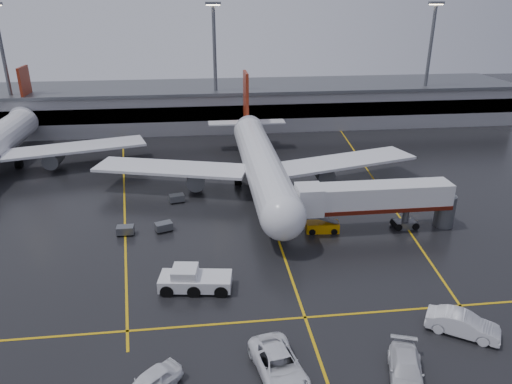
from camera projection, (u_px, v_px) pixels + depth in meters
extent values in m
plane|color=black|center=(269.00, 214.00, 62.52)|extent=(220.00, 220.00, 0.00)
cube|color=gold|center=(269.00, 214.00, 62.52)|extent=(0.25, 90.00, 0.02)
cube|color=gold|center=(305.00, 317.00, 42.34)|extent=(60.00, 0.25, 0.02)
cube|color=gold|center=(124.00, 192.00, 69.48)|extent=(9.99, 69.35, 0.02)
cube|color=gold|center=(375.00, 180.00, 73.67)|extent=(7.57, 69.64, 0.02)
cube|color=gray|center=(238.00, 106.00, 105.02)|extent=(120.00, 18.00, 8.00)
cube|color=black|center=(242.00, 113.00, 96.75)|extent=(120.00, 0.40, 3.00)
cube|color=#595B60|center=(238.00, 86.00, 103.37)|extent=(122.00, 19.00, 0.60)
cylinder|color=#595B60|center=(7.00, 75.00, 91.30)|extent=(0.70, 0.70, 25.00)
cylinder|color=#595B60|center=(215.00, 71.00, 95.71)|extent=(0.70, 0.70, 25.00)
cube|color=#595B60|center=(213.00, 3.00, 90.85)|extent=(3.00, 1.20, 0.50)
cube|color=#FFE5B2|center=(213.00, 5.00, 90.96)|extent=(2.60, 0.90, 0.20)
cylinder|color=#595B60|center=(428.00, 67.00, 100.68)|extent=(0.70, 0.70, 25.00)
cube|color=#595B60|center=(436.00, 3.00, 95.82)|extent=(3.00, 1.20, 0.50)
cube|color=#FFE5B2|center=(436.00, 4.00, 95.93)|extent=(2.60, 0.90, 0.20)
cylinder|color=silver|center=(261.00, 164.00, 68.25)|extent=(5.20, 36.00, 5.20)
sphere|color=silver|center=(283.00, 217.00, 51.74)|extent=(5.20, 5.20, 5.20)
cone|color=silver|center=(247.00, 123.00, 87.28)|extent=(4.94, 8.00, 4.94)
cube|color=maroon|center=(246.00, 96.00, 86.33)|extent=(0.50, 5.50, 8.50)
cube|color=silver|center=(247.00, 122.00, 87.21)|extent=(14.00, 3.00, 0.25)
cube|color=silver|center=(171.00, 168.00, 68.96)|extent=(22.80, 11.83, 0.40)
cube|color=silver|center=(345.00, 161.00, 71.83)|extent=(22.80, 11.83, 0.40)
cylinder|color=#595B60|center=(196.00, 178.00, 68.96)|extent=(2.60, 4.50, 2.60)
cylinder|color=#595B60|center=(323.00, 173.00, 71.06)|extent=(2.60, 4.50, 2.60)
cylinder|color=#595B60|center=(278.00, 231.00, 55.72)|extent=(0.56, 0.56, 2.00)
cylinder|color=#595B60|center=(238.00, 178.00, 71.87)|extent=(0.56, 0.56, 2.00)
cylinder|color=#595B60|center=(280.00, 176.00, 72.58)|extent=(0.56, 0.56, 2.00)
cylinder|color=black|center=(278.00, 235.00, 55.93)|extent=(0.40, 1.10, 1.10)
cylinder|color=black|center=(238.00, 181.00, 72.04)|extent=(1.00, 1.40, 1.40)
cylinder|color=black|center=(280.00, 179.00, 72.75)|extent=(1.00, 1.40, 1.40)
cone|color=silver|center=(29.00, 115.00, 93.66)|extent=(4.94, 8.00, 4.94)
cube|color=maroon|center=(26.00, 89.00, 92.70)|extent=(0.50, 5.50, 8.50)
cube|color=silver|center=(29.00, 114.00, 93.58)|extent=(14.00, 3.00, 0.25)
cube|color=silver|center=(76.00, 148.00, 78.20)|extent=(22.80, 11.83, 0.40)
cylinder|color=#595B60|center=(54.00, 158.00, 77.43)|extent=(2.60, 4.50, 2.60)
cylinder|color=#595B60|center=(18.00, 162.00, 78.95)|extent=(0.56, 0.56, 2.00)
cylinder|color=black|center=(19.00, 164.00, 79.12)|extent=(1.00, 1.40, 1.40)
cube|color=silver|center=(376.00, 196.00, 56.66)|extent=(18.00, 3.20, 3.00)
cube|color=#491108|center=(375.00, 206.00, 57.15)|extent=(18.00, 3.30, 0.50)
cube|color=silver|center=(309.00, 200.00, 55.75)|extent=(3.00, 3.40, 3.30)
cylinder|color=#595B60|center=(406.00, 217.00, 58.21)|extent=(0.80, 0.80, 3.00)
cube|color=#595B60|center=(405.00, 224.00, 58.61)|extent=(2.60, 1.60, 0.90)
cylinder|color=#595B60|center=(445.00, 211.00, 58.57)|extent=(2.40, 2.40, 4.00)
cylinder|color=black|center=(396.00, 225.00, 58.49)|extent=(0.90, 1.80, 0.90)
cylinder|color=black|center=(413.00, 224.00, 58.73)|extent=(0.90, 1.80, 0.90)
cube|color=silver|center=(196.00, 281.00, 46.12)|extent=(7.26, 3.71, 1.19)
cube|color=silver|center=(185.00, 272.00, 45.76)|extent=(2.69, 2.69, 0.99)
cube|color=black|center=(185.00, 272.00, 45.76)|extent=(2.42, 2.42, 0.89)
cylinder|color=black|center=(169.00, 284.00, 46.30)|extent=(1.69, 3.12, 1.29)
cylinder|color=black|center=(196.00, 284.00, 46.25)|extent=(1.69, 3.12, 1.29)
cylinder|color=black|center=(222.00, 285.00, 46.20)|extent=(1.69, 3.12, 1.29)
cube|color=#CE8203|center=(322.00, 227.00, 57.59)|extent=(4.09, 2.00, 1.21)
cube|color=#595B60|center=(323.00, 218.00, 57.15)|extent=(3.88, 1.34, 1.38)
cylinder|color=black|center=(311.00, 229.00, 57.66)|extent=(0.94, 1.93, 0.77)
cylinder|color=black|center=(333.00, 229.00, 57.73)|extent=(0.94, 1.93, 0.77)
imported|color=white|center=(279.00, 366.00, 35.53)|extent=(4.37, 7.31, 1.90)
imported|color=silver|center=(406.00, 370.00, 35.21)|extent=(4.18, 6.43, 1.73)
imported|color=silver|center=(463.00, 324.00, 39.97)|extent=(6.08, 4.99, 1.95)
imported|color=white|center=(150.00, 383.00, 34.04)|extent=(5.02, 4.85, 1.70)
cube|color=#595B60|center=(164.00, 226.00, 57.66)|extent=(2.33, 1.91, 0.90)
cylinder|color=black|center=(159.00, 233.00, 57.09)|extent=(0.40, 0.20, 0.40)
cylinder|color=black|center=(172.00, 230.00, 57.76)|extent=(0.40, 0.20, 0.40)
cylinder|color=black|center=(156.00, 229.00, 57.91)|extent=(0.40, 0.20, 0.40)
cylinder|color=black|center=(169.00, 227.00, 58.59)|extent=(0.40, 0.20, 0.40)
cube|color=#595B60|center=(125.00, 230.00, 56.78)|extent=(2.02, 1.32, 0.90)
cylinder|color=black|center=(118.00, 236.00, 56.40)|extent=(0.40, 0.20, 0.40)
cylinder|color=black|center=(132.00, 235.00, 56.60)|extent=(0.40, 0.20, 0.40)
cylinder|color=black|center=(119.00, 232.00, 57.32)|extent=(0.40, 0.20, 0.40)
cylinder|color=black|center=(133.00, 231.00, 57.51)|extent=(0.40, 0.20, 0.40)
cube|color=#595B60|center=(177.00, 198.00, 65.73)|extent=(2.24, 1.71, 0.90)
cylinder|color=black|center=(172.00, 203.00, 65.23)|extent=(0.40, 0.20, 0.40)
cylinder|color=black|center=(183.00, 202.00, 65.73)|extent=(0.40, 0.20, 0.40)
cylinder|color=black|center=(171.00, 200.00, 66.10)|extent=(0.40, 0.20, 0.40)
cylinder|color=black|center=(182.00, 199.00, 66.60)|extent=(0.40, 0.20, 0.40)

